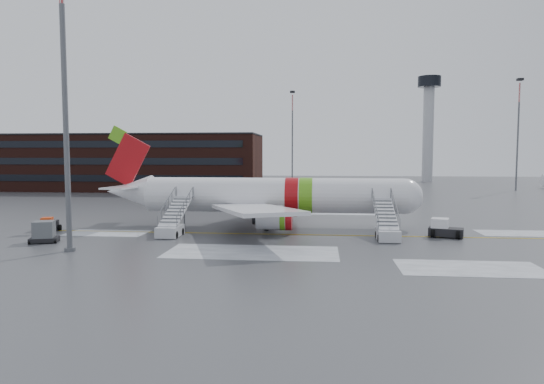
# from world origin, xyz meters

# --- Properties ---
(ground) EXTENTS (260.00, 260.00, 0.00)m
(ground) POSITION_xyz_m (0.00, 0.00, 0.00)
(ground) COLOR #494C4F
(ground) RESTS_ON ground
(airliner) EXTENTS (35.03, 32.97, 11.18)m
(airliner) POSITION_xyz_m (-6.53, 3.92, 3.42)
(airliner) COLOR white
(airliner) RESTS_ON ground
(airstair_fwd) EXTENTS (2.05, 7.70, 3.48)m
(airstair_fwd) POSITION_xyz_m (5.74, -2.61, 1.06)
(airstair_fwd) COLOR silver
(airstair_fwd) RESTS_ON ground
(airstair_aft) EXTENTS (2.05, 7.70, 3.48)m
(airstair_aft) POSITION_xyz_m (-14.99, -2.61, 1.06)
(airstair_aft) COLOR silver
(airstair_aft) RESTS_ON ground
(pushback_tug) EXTENTS (3.51, 3.03, 1.80)m
(pushback_tug) POSITION_xyz_m (11.36, -0.92, 0.79)
(pushback_tug) COLOR black
(pushback_tug) RESTS_ON ground
(uld_container) EXTENTS (2.81, 2.41, 1.94)m
(uld_container) POSITION_xyz_m (-25.36, -7.53, 0.91)
(uld_container) COLOR black
(uld_container) RESTS_ON ground
(baggage_tractor) EXTENTS (2.85, 1.82, 1.41)m
(baggage_tractor) POSITION_xyz_m (-28.79, -1.26, 0.60)
(baggage_tractor) COLOR black
(baggage_tractor) RESTS_ON ground
(light_mast_near) EXTENTS (1.20, 1.20, 25.09)m
(light_mast_near) POSITION_xyz_m (-21.03, -11.04, 12.99)
(light_mast_near) COLOR #595B60
(light_mast_near) RESTS_ON ground
(terminal_building) EXTENTS (62.00, 16.11, 12.30)m
(terminal_building) POSITION_xyz_m (-45.00, 54.98, 6.20)
(terminal_building) COLOR #3F1E16
(terminal_building) RESTS_ON ground
(control_tower) EXTENTS (6.40, 6.40, 30.00)m
(control_tower) POSITION_xyz_m (30.00, 95.00, 18.75)
(control_tower) COLOR #B2B5BA
(control_tower) RESTS_ON ground
(light_mast_far_ne) EXTENTS (1.20, 1.20, 24.25)m
(light_mast_far_ne) POSITION_xyz_m (42.00, 62.00, 13.84)
(light_mast_far_ne) COLOR #595B60
(light_mast_far_ne) RESTS_ON ground
(light_mast_far_n) EXTENTS (1.20, 1.20, 24.25)m
(light_mast_far_n) POSITION_xyz_m (-8.00, 78.00, 13.84)
(light_mast_far_n) COLOR #595B60
(light_mast_far_n) RESTS_ON ground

